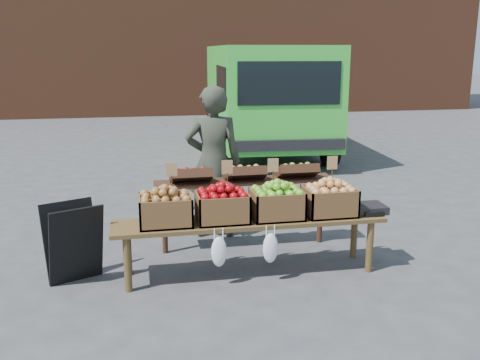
{
  "coord_description": "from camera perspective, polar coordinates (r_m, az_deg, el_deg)",
  "views": [
    {
      "loc": [
        -0.51,
        -5.39,
        2.2
      ],
      "look_at": [
        0.55,
        0.05,
        0.85
      ],
      "focal_mm": 40.0,
      "sensor_mm": 36.0,
      "label": 1
    }
  ],
  "objects": [
    {
      "name": "ground",
      "position": [
        5.84,
        -5.27,
        -8.48
      ],
      "size": [
        80.0,
        80.0,
        0.0
      ],
      "primitive_type": "plane",
      "color": "#424244"
    },
    {
      "name": "crate_russet_pears",
      "position": [
        5.21,
        -1.91,
        -2.91
      ],
      "size": [
        0.5,
        0.4,
        0.28
      ],
      "primitive_type": null,
      "color": "#71050A",
      "rests_on": "display_bench"
    },
    {
      "name": "display_bench",
      "position": [
        5.4,
        1.03,
        -7.08
      ],
      "size": [
        2.7,
        0.56,
        0.57
      ],
      "primitive_type": null,
      "color": "#503C1E",
      "rests_on": "ground"
    },
    {
      "name": "weighing_scale",
      "position": [
        5.68,
        13.49,
        -2.95
      ],
      "size": [
        0.34,
        0.3,
        0.08
      ],
      "primitive_type": "cube",
      "color": "black",
      "rests_on": "display_bench"
    },
    {
      "name": "crate_red_apples",
      "position": [
        5.33,
        3.94,
        -2.58
      ],
      "size": [
        0.5,
        0.4,
        0.28
      ],
      "primitive_type": null,
      "color": "#42971F",
      "rests_on": "display_bench"
    },
    {
      "name": "crate_golden_apples",
      "position": [
        5.16,
        -7.96,
        -3.22
      ],
      "size": [
        0.5,
        0.4,
        0.28
      ],
      "primitive_type": null,
      "color": "#9A6631",
      "rests_on": "display_bench"
    },
    {
      "name": "crate_green_apples",
      "position": [
        5.49,
        9.5,
        -2.24
      ],
      "size": [
        0.5,
        0.4,
        0.28
      ],
      "primitive_type": null,
      "color": "#AD8836",
      "rests_on": "display_bench"
    },
    {
      "name": "vendor",
      "position": [
        6.33,
        -2.86,
        1.9
      ],
      "size": [
        0.72,
        0.53,
        1.81
      ],
      "primitive_type": "imported",
      "rotation": [
        0.0,
        0.0,
        2.99
      ],
      "color": "#303629",
      "rests_on": "ground"
    },
    {
      "name": "chalkboard_sign",
      "position": [
        5.44,
        -17.34,
        -6.36
      ],
      "size": [
        0.59,
        0.47,
        0.78
      ],
      "primitive_type": null,
      "rotation": [
        0.0,
        0.0,
        0.42
      ],
      "color": "black",
      "rests_on": "ground"
    },
    {
      "name": "back_table",
      "position": [
        6.01,
        0.49,
        -2.53
      ],
      "size": [
        2.1,
        0.44,
        1.04
      ],
      "primitive_type": null,
      "color": "#341E12",
      "rests_on": "ground"
    },
    {
      "name": "delivery_van",
      "position": [
        11.7,
        2.65,
        8.5
      ],
      "size": [
        2.64,
        5.23,
        2.28
      ],
      "primitive_type": null,
      "rotation": [
        0.0,
        0.0,
        -0.06
      ],
      "color": "green",
      "rests_on": "ground"
    }
  ]
}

